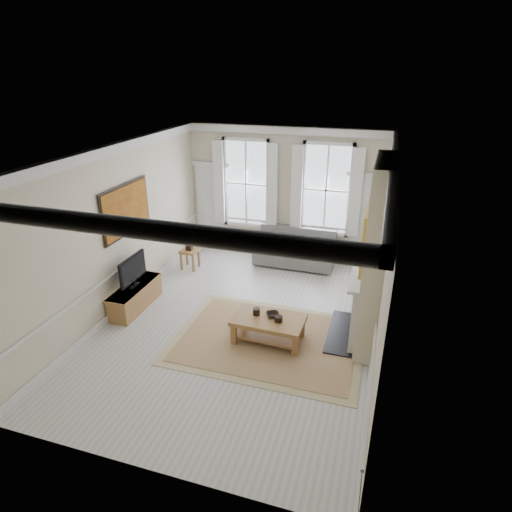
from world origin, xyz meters
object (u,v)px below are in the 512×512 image
(side_table, at_px, (190,254))
(tv_stand, at_px, (135,297))
(sofa, at_px, (295,250))
(coffee_table, at_px, (269,322))

(side_table, bearing_deg, tv_stand, -97.35)
(sofa, relative_size, tv_stand, 1.40)
(sofa, xyz_separation_m, tv_stand, (-2.75, -3.20, -0.12))
(tv_stand, bearing_deg, coffee_table, -6.27)
(sofa, bearing_deg, side_table, -156.38)
(side_table, height_order, coffee_table, side_table)
(side_table, distance_m, coffee_table, 3.69)
(side_table, bearing_deg, sofa, 23.62)
(sofa, relative_size, side_table, 3.96)
(side_table, distance_m, tv_stand, 2.14)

